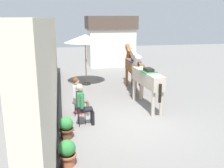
{
  "coord_description": "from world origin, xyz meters",
  "views": [
    {
      "loc": [
        -2.2,
        -7.67,
        3.4
      ],
      "look_at": [
        -0.4,
        1.2,
        1.05
      ],
      "focal_mm": 41.25,
      "sensor_mm": 36.0,
      "label": 1
    }
  ],
  "objects_px": {
    "seated_visitor_near": "(82,102)",
    "saddled_horse_far": "(134,66)",
    "saddled_horse_near": "(146,77)",
    "flower_planter_near": "(67,152)",
    "flower_planter_middle": "(66,127)",
    "cafe_parasol": "(85,39)",
    "seated_visitor_far": "(79,94)"
  },
  "relations": [
    {
      "from": "flower_planter_near",
      "to": "cafe_parasol",
      "type": "bearing_deg",
      "value": 80.74
    },
    {
      "from": "seated_visitor_near",
      "to": "saddled_horse_near",
      "type": "xyz_separation_m",
      "value": [
        2.58,
        1.38,
        0.38
      ]
    },
    {
      "from": "flower_planter_near",
      "to": "flower_planter_middle",
      "type": "xyz_separation_m",
      "value": [
        0.02,
        1.46,
        0.0
      ]
    },
    {
      "from": "seated_visitor_far",
      "to": "flower_planter_middle",
      "type": "bearing_deg",
      "value": -105.76
    },
    {
      "from": "seated_visitor_far",
      "to": "flower_planter_near",
      "type": "distance_m",
      "value": 3.29
    },
    {
      "from": "flower_planter_middle",
      "to": "cafe_parasol",
      "type": "height_order",
      "value": "cafe_parasol"
    },
    {
      "from": "seated_visitor_near",
      "to": "flower_planter_middle",
      "type": "height_order",
      "value": "seated_visitor_near"
    },
    {
      "from": "flower_planter_near",
      "to": "saddled_horse_far",
      "type": "bearing_deg",
      "value": 60.94
    },
    {
      "from": "seated_visitor_far",
      "to": "saddled_horse_near",
      "type": "xyz_separation_m",
      "value": [
        2.63,
        0.45,
        0.38
      ]
    },
    {
      "from": "saddled_horse_far",
      "to": "flower_planter_near",
      "type": "relative_size",
      "value": 4.68
    },
    {
      "from": "seated_visitor_near",
      "to": "seated_visitor_far",
      "type": "xyz_separation_m",
      "value": [
        -0.05,
        0.94,
        0.0
      ]
    },
    {
      "from": "flower_planter_near",
      "to": "flower_planter_middle",
      "type": "height_order",
      "value": "same"
    },
    {
      "from": "seated_visitor_near",
      "to": "seated_visitor_far",
      "type": "relative_size",
      "value": 1.0
    },
    {
      "from": "saddled_horse_far",
      "to": "cafe_parasol",
      "type": "distance_m",
      "value": 2.85
    },
    {
      "from": "seated_visitor_near",
      "to": "saddled_horse_far",
      "type": "distance_m",
      "value": 4.63
    },
    {
      "from": "cafe_parasol",
      "to": "seated_visitor_far",
      "type": "bearing_deg",
      "value": -99.35
    },
    {
      "from": "seated_visitor_near",
      "to": "seated_visitor_far",
      "type": "height_order",
      "value": "same"
    },
    {
      "from": "flower_planter_middle",
      "to": "seated_visitor_near",
      "type": "bearing_deg",
      "value": 56.36
    },
    {
      "from": "seated_visitor_far",
      "to": "cafe_parasol",
      "type": "xyz_separation_m",
      "value": [
        0.7,
        4.27,
        1.59
      ]
    },
    {
      "from": "saddled_horse_near",
      "to": "cafe_parasol",
      "type": "bearing_deg",
      "value": 116.79
    },
    {
      "from": "saddled_horse_near",
      "to": "saddled_horse_far",
      "type": "relative_size",
      "value": 1.0
    },
    {
      "from": "seated_visitor_far",
      "to": "saddled_horse_near",
      "type": "height_order",
      "value": "saddled_horse_near"
    },
    {
      "from": "flower_planter_near",
      "to": "seated_visitor_near",
      "type": "bearing_deg",
      "value": 76.03
    },
    {
      "from": "saddled_horse_far",
      "to": "flower_planter_near",
      "type": "xyz_separation_m",
      "value": [
        -3.32,
        -5.98,
        -0.82
      ]
    },
    {
      "from": "seated_visitor_near",
      "to": "saddled_horse_near",
      "type": "relative_size",
      "value": 0.46
    },
    {
      "from": "seated_visitor_far",
      "to": "flower_planter_near",
      "type": "height_order",
      "value": "seated_visitor_far"
    },
    {
      "from": "saddled_horse_near",
      "to": "flower_planter_near",
      "type": "xyz_separation_m",
      "value": [
        -3.15,
        -3.67,
        -0.82
      ]
    },
    {
      "from": "seated_visitor_near",
      "to": "cafe_parasol",
      "type": "bearing_deg",
      "value": 82.86
    },
    {
      "from": "saddled_horse_far",
      "to": "flower_planter_near",
      "type": "height_order",
      "value": "saddled_horse_far"
    },
    {
      "from": "seated_visitor_near",
      "to": "cafe_parasol",
      "type": "relative_size",
      "value": 0.54
    },
    {
      "from": "saddled_horse_far",
      "to": "cafe_parasol",
      "type": "height_order",
      "value": "cafe_parasol"
    },
    {
      "from": "seated_visitor_near",
      "to": "flower_planter_middle",
      "type": "xyz_separation_m",
      "value": [
        -0.55,
        -0.82,
        -0.44
      ]
    }
  ]
}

